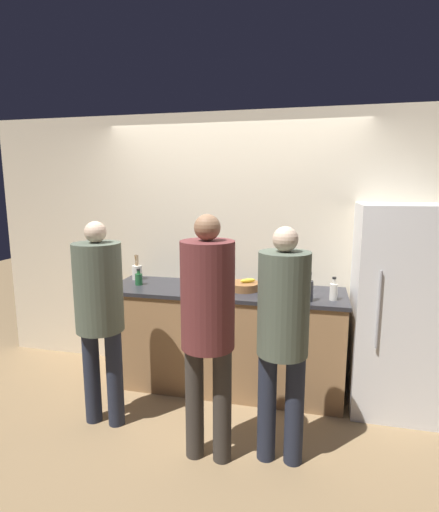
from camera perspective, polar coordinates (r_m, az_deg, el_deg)
name	(u,v)px	position (r m, az deg, el deg)	size (l,w,h in m)	color
ground_plane	(215,405)	(3.75, -0.59, -20.52)	(14.00, 14.00, 0.00)	#8C704C
wall_back	(233,247)	(3.99, 1.92, 1.30)	(5.20, 0.06, 2.60)	beige
counter	(225,337)	(3.88, 0.82, -11.52)	(2.19, 0.71, 0.96)	#9E754C
refrigerator	(401,309)	(3.72, 24.48, -6.91)	(0.77, 0.72, 1.76)	white
person_left	(99,305)	(3.25, -16.79, -6.72)	(0.37, 0.37, 1.64)	#232838
person_center	(208,317)	(2.70, -1.69, -8.73)	(0.36, 0.36, 1.73)	#38332D
person_right	(283,327)	(2.72, 9.03, -10.00)	(0.34, 0.34, 1.65)	#232838
fruit_bowl	(244,286)	(3.68, 3.54, -4.29)	(0.29, 0.29, 0.11)	brown
utensil_crock	(137,272)	(4.16, -11.69, -2.26)	(0.10, 0.10, 0.26)	silver
bottle_green	(139,279)	(3.93, -11.47, -3.19)	(0.07, 0.07, 0.16)	#236033
bottle_dark	(309,290)	(3.39, 12.69, -4.74)	(0.07, 0.07, 0.25)	#333338
bottle_clear	(334,291)	(3.48, 15.98, -4.84)	(0.07, 0.07, 0.20)	silver
cup_black	(304,287)	(3.71, 11.97, -4.34)	(0.09, 0.09, 0.08)	#28282D
cup_red	(192,285)	(3.69, -3.91, -4.14)	(0.08, 0.08, 0.09)	#A33D33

